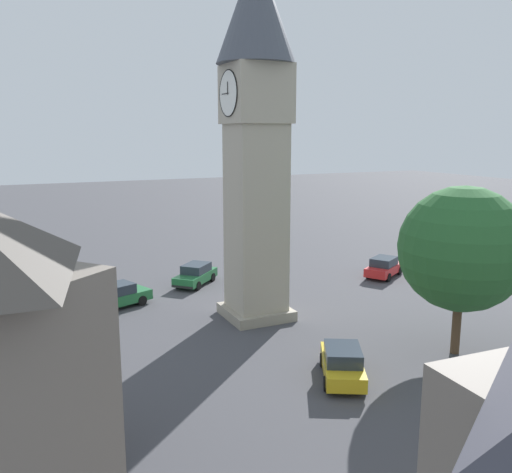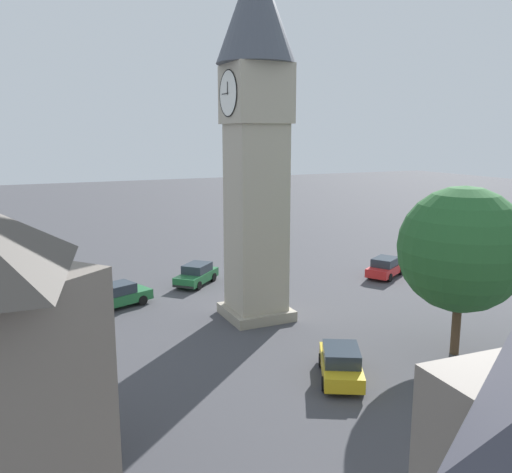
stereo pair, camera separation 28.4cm
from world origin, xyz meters
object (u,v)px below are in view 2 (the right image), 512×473
at_px(tree, 462,249).
at_px(clock_tower, 256,110).
at_px(car_white_side, 386,267).
at_px(car_blue_kerb, 197,274).
at_px(car_red_corner, 118,295).
at_px(pedestrian, 275,268).
at_px(car_silver_kerb, 341,363).

bearing_deg(tree, clock_tower, 36.25).
height_order(clock_tower, car_white_side, clock_tower).
xyz_separation_m(car_blue_kerb, car_white_side, (-4.07, -13.98, 0.00)).
relative_size(car_red_corner, pedestrian, 2.64).
distance_m(car_blue_kerb, pedestrian, 5.92).
relative_size(clock_tower, car_white_side, 4.74).
bearing_deg(car_white_side, clock_tower, 107.88).
distance_m(clock_tower, car_red_corner, 14.57).
xyz_separation_m(clock_tower, car_blue_kerb, (8.25, 1.03, -11.46)).
bearing_deg(car_silver_kerb, car_red_corner, 26.15).
distance_m(car_silver_kerb, pedestrian, 16.72).
bearing_deg(tree, car_blue_kerb, 24.04).
xyz_separation_m(clock_tower, car_white_side, (4.18, -12.95, -11.46)).
height_order(clock_tower, pedestrian, clock_tower).
distance_m(car_blue_kerb, car_silver_kerb, 17.52).
height_order(car_blue_kerb, tree, tree).
xyz_separation_m(car_blue_kerb, car_red_corner, (-2.87, 6.19, 0.00)).
distance_m(car_silver_kerb, car_red_corner, 16.29).
height_order(pedestrian, tree, tree).
bearing_deg(car_red_corner, pedestrian, -83.28).
bearing_deg(tree, car_white_side, -24.73).
relative_size(car_silver_kerb, car_red_corner, 0.99).
bearing_deg(tree, car_silver_kerb, 90.08).
xyz_separation_m(car_red_corner, car_white_side, (-1.20, -20.17, 0.00)).
bearing_deg(car_silver_kerb, pedestrian, -16.48).
xyz_separation_m(car_silver_kerb, tree, (0.01, -6.81, 4.62)).
xyz_separation_m(car_silver_kerb, car_red_corner, (14.62, 7.18, 0.00)).
distance_m(clock_tower, car_white_side, 17.79).
distance_m(car_white_side, pedestrian, 8.66).
bearing_deg(tree, car_red_corner, 43.75).
distance_m(car_red_corner, pedestrian, 12.00).
height_order(clock_tower, tree, clock_tower).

